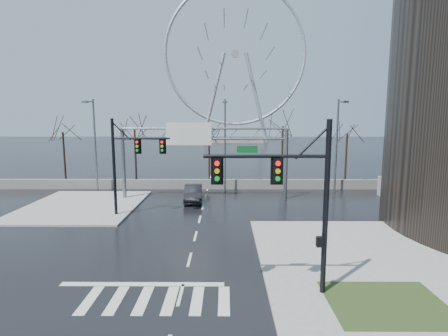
{
  "coord_description": "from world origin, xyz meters",
  "views": [
    {
      "loc": [
        2.07,
        -19.02,
        8.06
      ],
      "look_at": [
        1.94,
        9.02,
        4.0
      ],
      "focal_mm": 28.0,
      "sensor_mm": 36.0,
      "label": 1
    }
  ],
  "objects_px": {
    "signal_mast_near": "(296,191)",
    "signal_mast_far": "(128,158)",
    "sign_gantry": "(201,147)",
    "ferris_wheel": "(235,60)",
    "car": "(193,193)"
  },
  "relations": [
    {
      "from": "ferris_wheel",
      "to": "car",
      "type": "distance_m",
      "value": 84.96
    },
    {
      "from": "signal_mast_far",
      "to": "ferris_wheel",
      "type": "distance_m",
      "value": 89.3
    },
    {
      "from": "sign_gantry",
      "to": "car",
      "type": "xyz_separation_m",
      "value": [
        -0.69,
        -0.83,
        -4.4
      ]
    },
    {
      "from": "ferris_wheel",
      "to": "car",
      "type": "relative_size",
      "value": 10.68
    },
    {
      "from": "sign_gantry",
      "to": "ferris_wheel",
      "type": "xyz_separation_m",
      "value": [
        5.38,
        80.04,
        20.95
      ]
    },
    {
      "from": "signal_mast_near",
      "to": "signal_mast_far",
      "type": "height_order",
      "value": "same"
    },
    {
      "from": "signal_mast_far",
      "to": "ferris_wheel",
      "type": "xyz_separation_m",
      "value": [
        10.87,
        86.04,
        21.3
      ]
    },
    {
      "from": "sign_gantry",
      "to": "car",
      "type": "relative_size",
      "value": 3.43
    },
    {
      "from": "signal_mast_near",
      "to": "signal_mast_far",
      "type": "bearing_deg",
      "value": 130.26
    },
    {
      "from": "signal_mast_far",
      "to": "signal_mast_near",
      "type": "bearing_deg",
      "value": -49.74
    },
    {
      "from": "signal_mast_near",
      "to": "car",
      "type": "height_order",
      "value": "signal_mast_near"
    },
    {
      "from": "sign_gantry",
      "to": "car",
      "type": "bearing_deg",
      "value": -130.0
    },
    {
      "from": "sign_gantry",
      "to": "signal_mast_near",
      "type": "bearing_deg",
      "value": -73.81
    },
    {
      "from": "signal_mast_near",
      "to": "signal_mast_far",
      "type": "distance_m",
      "value": 17.03
    },
    {
      "from": "car",
      "to": "signal_mast_far",
      "type": "bearing_deg",
      "value": -136.09
    }
  ]
}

